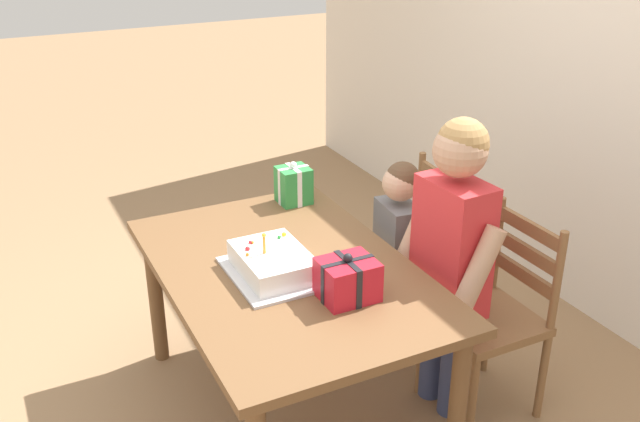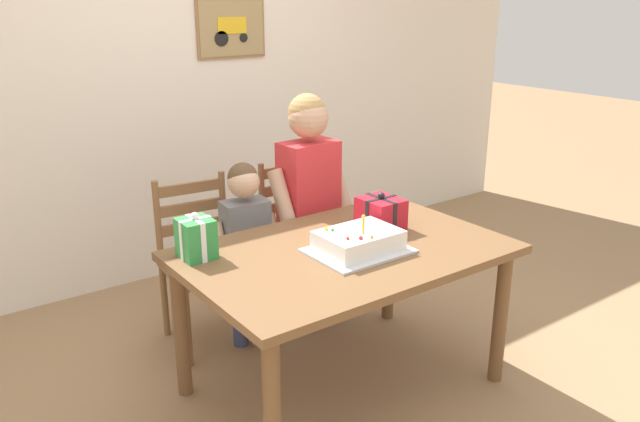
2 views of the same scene
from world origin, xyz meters
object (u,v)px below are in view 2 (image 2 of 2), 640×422
at_px(dining_table, 344,266).
at_px(chair_right, 302,236).
at_px(gift_box_beside_cake, 381,213).
at_px(chair_left, 203,262).
at_px(child_younger, 246,238).
at_px(birthday_cake, 358,242).
at_px(child_older, 309,189).
at_px(gift_box_red_large, 196,238).

height_order(dining_table, chair_right, chair_right).
height_order(gift_box_beside_cake, chair_left, gift_box_beside_cake).
relative_size(chair_left, child_younger, 0.88).
height_order(birthday_cake, child_younger, child_younger).
relative_size(dining_table, chair_right, 1.61).
bearing_deg(dining_table, gift_box_beside_cake, 19.35).
xyz_separation_m(child_older, child_younger, (-0.41, 0.00, -0.20)).
height_order(child_older, child_younger, child_older).
bearing_deg(gift_box_red_large, child_younger, 37.45).
relative_size(birthday_cake, child_older, 0.32).
relative_size(chair_left, chair_right, 1.00).
distance_m(chair_right, child_older, 0.42).
bearing_deg(gift_box_beside_cake, dining_table, -160.65).
height_order(gift_box_red_large, chair_right, gift_box_red_large).
bearing_deg(chair_left, birthday_cake, -68.60).
distance_m(chair_left, child_younger, 0.30).
height_order(gift_box_beside_cake, chair_right, gift_box_beside_cake).
bearing_deg(birthday_cake, chair_left, 111.40).
relative_size(birthday_cake, gift_box_beside_cake, 2.05).
xyz_separation_m(birthday_cake, gift_box_beside_cake, (0.29, 0.18, 0.03)).
bearing_deg(child_older, chair_left, 161.63).
bearing_deg(gift_box_red_large, chair_right, 29.44).
relative_size(gift_box_red_large, child_older, 0.16).
distance_m(dining_table, chair_left, 0.91).
height_order(dining_table, child_older, child_older).
distance_m(birthday_cake, child_older, 0.75).
height_order(chair_right, child_older, child_older).
height_order(birthday_cake, child_older, child_older).
bearing_deg(child_younger, child_older, -0.10).
bearing_deg(birthday_cake, gift_box_beside_cake, 31.82).
bearing_deg(chair_right, dining_table, -111.79).
distance_m(birthday_cake, gift_box_beside_cake, 0.35).
height_order(birthday_cake, chair_right, birthday_cake).
xyz_separation_m(dining_table, chair_left, (-0.33, 0.83, -0.18)).
relative_size(birthday_cake, child_younger, 0.42).
bearing_deg(birthday_cake, dining_table, 109.48).
distance_m(gift_box_red_large, chair_left, 0.69).
relative_size(dining_table, child_younger, 1.43).
bearing_deg(gift_box_red_large, child_older, 21.49).
bearing_deg(child_younger, gift_box_red_large, -142.55).
height_order(gift_box_red_large, child_younger, child_younger).
xyz_separation_m(gift_box_red_large, gift_box_beside_cake, (0.92, -0.20, -0.01)).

